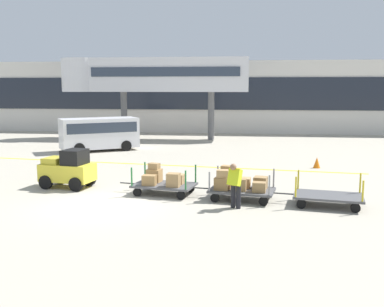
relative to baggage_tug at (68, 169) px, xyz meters
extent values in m
plane|color=#A8A08E|center=(2.20, -2.42, -0.75)|extent=(120.00, 120.00, 0.00)
cube|color=yellow|center=(2.99, 5.64, -0.75)|extent=(20.01, 2.80, 0.01)
cube|color=beige|center=(2.20, 23.58, 2.42)|extent=(56.41, 2.40, 6.34)
cube|color=#1E232D|center=(2.20, 22.33, 2.73)|extent=(53.58, 0.12, 2.80)
cube|color=silver|center=(1.10, 17.58, 4.24)|extent=(12.60, 2.20, 2.60)
cylinder|color=silver|center=(-5.80, 17.58, 4.24)|extent=(3.00, 3.00, 2.60)
cube|color=#2D3847|center=(1.10, 16.44, 4.44)|extent=(11.34, 0.08, 0.70)
cylinder|color=#59595B|center=(-2.37, 17.58, 1.09)|extent=(0.50, 0.50, 3.69)
cylinder|color=#59595B|center=(4.56, 17.58, 1.09)|extent=(0.50, 0.50, 3.69)
cube|color=gold|center=(-0.03, 0.01, -0.12)|extent=(2.26, 1.45, 0.70)
cube|color=black|center=(0.33, -0.06, 0.53)|extent=(0.96, 1.12, 0.60)
cube|color=gold|center=(-0.60, 0.11, 0.35)|extent=(0.85, 1.04, 0.24)
cylinder|color=black|center=(-0.61, 0.64, -0.47)|extent=(0.58, 0.28, 0.56)
cylinder|color=black|center=(-0.80, -0.39, -0.47)|extent=(0.58, 0.28, 0.56)
cylinder|color=black|center=(0.73, 0.40, -0.47)|extent=(0.58, 0.28, 0.56)
cylinder|color=black|center=(0.55, -0.63, -0.47)|extent=(0.58, 0.28, 0.56)
cube|color=#4C4C4F|center=(4.10, -0.74, -0.39)|extent=(2.51, 1.78, 0.08)
cylinder|color=#237033|center=(3.17, 0.08, 0.00)|extent=(0.06, 0.06, 0.70)
cylinder|color=#237033|center=(2.95, -1.18, 0.00)|extent=(0.06, 0.06, 0.70)
cylinder|color=#237033|center=(5.26, -0.29, 0.00)|extent=(0.06, 0.06, 0.70)
cylinder|color=#237033|center=(5.03, -1.56, 0.00)|extent=(0.06, 0.06, 0.70)
cylinder|color=black|center=(3.36, 0.00, -0.59)|extent=(0.33, 0.16, 0.32)
cylinder|color=black|center=(3.15, -1.17, -0.59)|extent=(0.33, 0.16, 0.32)
cylinder|color=black|center=(5.05, -0.30, -0.59)|extent=(0.33, 0.16, 0.32)
cylinder|color=black|center=(4.84, -1.48, -0.59)|extent=(0.33, 0.16, 0.32)
cylinder|color=#333333|center=(2.62, -0.47, -0.41)|extent=(0.70, 0.17, 0.05)
cube|color=#A87F4C|center=(3.64, -0.34, -0.10)|extent=(0.61, 0.57, 0.50)
cube|color=olive|center=(3.57, -0.98, -0.16)|extent=(0.52, 0.42, 0.39)
cube|color=tan|center=(4.60, -0.54, -0.17)|extent=(0.58, 0.52, 0.36)
cube|color=#9E7A4C|center=(4.52, -1.15, -0.10)|extent=(0.51, 0.45, 0.51)
cube|color=#9E7A4C|center=(3.64, -0.34, 0.27)|extent=(0.49, 0.40, 0.24)
cube|color=#4C4C4F|center=(7.05, -1.27, -0.39)|extent=(2.51, 1.78, 0.08)
cylinder|color=gray|center=(6.13, -0.45, 0.00)|extent=(0.06, 0.06, 0.70)
cylinder|color=gray|center=(5.90, -1.71, 0.00)|extent=(0.06, 0.06, 0.70)
cylinder|color=gray|center=(8.21, -0.82, 0.00)|extent=(0.06, 0.06, 0.70)
cylinder|color=gray|center=(7.98, -2.09, 0.00)|extent=(0.06, 0.06, 0.70)
cylinder|color=black|center=(6.31, -0.53, -0.59)|extent=(0.33, 0.16, 0.32)
cylinder|color=black|center=(6.10, -1.70, -0.59)|extent=(0.33, 0.16, 0.32)
cylinder|color=black|center=(8.01, -0.83, -0.59)|extent=(0.33, 0.16, 0.32)
cylinder|color=black|center=(7.80, -2.01, -0.59)|extent=(0.33, 0.16, 0.32)
cylinder|color=#333333|center=(5.58, -1.00, -0.41)|extent=(0.70, 0.17, 0.05)
cube|color=olive|center=(6.48, -0.82, -0.11)|extent=(0.50, 0.47, 0.49)
cube|color=olive|center=(6.35, -1.42, -0.13)|extent=(0.61, 0.56, 0.45)
cube|color=tan|center=(7.13, -0.92, -0.18)|extent=(0.50, 0.55, 0.35)
cube|color=#9E7A4C|center=(6.98, -1.53, -0.13)|extent=(0.48, 0.42, 0.45)
cube|color=#9E7A4C|center=(7.72, -1.08, -0.14)|extent=(0.55, 0.55, 0.43)
cube|color=#9E7A4C|center=(7.65, -1.66, -0.17)|extent=(0.49, 0.43, 0.36)
cube|color=#A87F4C|center=(6.48, -0.82, 0.28)|extent=(0.47, 0.42, 0.28)
cube|color=tan|center=(6.35, -1.42, 0.23)|extent=(0.42, 0.34, 0.28)
cube|color=#4C4C4F|center=(10.01, -1.80, -0.39)|extent=(2.51, 1.78, 0.08)
cylinder|color=gold|center=(9.08, -0.98, 0.00)|extent=(0.06, 0.06, 0.70)
cylinder|color=gold|center=(8.85, -2.24, 0.00)|extent=(0.06, 0.06, 0.70)
cylinder|color=gold|center=(11.16, -1.35, 0.00)|extent=(0.06, 0.06, 0.70)
cylinder|color=gold|center=(10.93, -2.62, 0.00)|extent=(0.06, 0.06, 0.70)
cylinder|color=black|center=(9.26, -1.06, -0.59)|extent=(0.33, 0.16, 0.32)
cylinder|color=black|center=(9.05, -2.23, -0.59)|extent=(0.33, 0.16, 0.32)
cylinder|color=black|center=(10.96, -1.36, -0.59)|extent=(0.33, 0.16, 0.32)
cylinder|color=black|center=(10.75, -2.54, -0.59)|extent=(0.33, 0.16, 0.32)
cylinder|color=#333333|center=(8.53, -1.53, -0.41)|extent=(0.70, 0.17, 0.05)
cylinder|color=black|center=(6.76, -2.36, -0.34)|extent=(0.16, 0.16, 0.82)
cylinder|color=black|center=(6.94, -2.44, -0.34)|extent=(0.16, 0.16, 0.82)
cube|color=#D1E51E|center=(6.81, -2.49, 0.33)|extent=(0.54, 0.55, 0.61)
sphere|color=#8C6647|center=(6.75, -2.60, 0.70)|extent=(0.22, 0.22, 0.22)
cube|color=silver|center=(-2.12, 10.52, 0.39)|extent=(5.07, 4.17, 1.90)
cube|color=#2D3847|center=(-2.12, 10.52, 0.79)|extent=(4.77, 4.00, 0.64)
cylinder|color=black|center=(-2.91, 8.99, -0.41)|extent=(0.70, 0.57, 0.68)
cylinder|color=black|center=(-0.40, 10.58, -0.41)|extent=(0.70, 0.57, 0.68)
cone|color=orange|center=(10.80, 5.74, -0.48)|extent=(0.36, 0.36, 0.55)
camera|label=1|loc=(7.06, -17.28, 3.33)|focal=42.04mm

